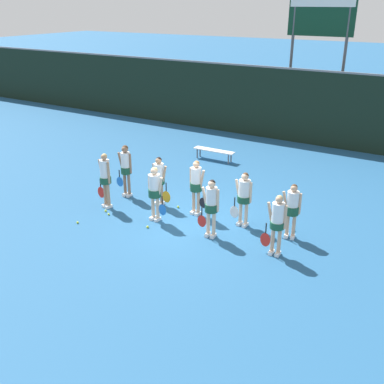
# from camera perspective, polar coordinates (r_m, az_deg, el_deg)

# --- Properties ---
(ground_plane) EXTENTS (140.00, 140.00, 0.00)m
(ground_plane) POSITION_cam_1_polar(r_m,az_deg,el_deg) (13.77, -0.04, -3.55)
(ground_plane) COLOR #235684
(fence_windscreen) EXTENTS (60.00, 0.08, 3.40)m
(fence_windscreen) POSITION_cam_1_polar(r_m,az_deg,el_deg) (21.61, 13.41, 10.56)
(fence_windscreen) COLOR black
(fence_windscreen) RESTS_ON ground_plane
(scoreboard) EXTENTS (3.11, 0.15, 6.25)m
(scoreboard) POSITION_cam_1_polar(r_m,az_deg,el_deg) (23.04, 15.90, 18.86)
(scoreboard) COLOR #515156
(scoreboard) RESTS_ON ground_plane
(bench_courtside) EXTENTS (1.80, 0.38, 0.44)m
(bench_courtside) POSITION_cam_1_polar(r_m,az_deg,el_deg) (18.88, 2.81, 5.19)
(bench_courtside) COLOR silver
(bench_courtside) RESTS_ON ground_plane
(player_0) EXTENTS (0.63, 0.35, 1.82)m
(player_0) POSITION_cam_1_polar(r_m,az_deg,el_deg) (14.47, -10.97, 1.98)
(player_0) COLOR tan
(player_0) RESTS_ON ground_plane
(player_1) EXTENTS (0.66, 0.39, 1.71)m
(player_1) POSITION_cam_1_polar(r_m,az_deg,el_deg) (13.40, -4.74, 0.36)
(player_1) COLOR beige
(player_1) RESTS_ON ground_plane
(player_2) EXTENTS (0.64, 0.37, 1.72)m
(player_2) POSITION_cam_1_polar(r_m,az_deg,el_deg) (12.41, 2.45, -1.50)
(player_2) COLOR beige
(player_2) RESTS_ON ground_plane
(player_3) EXTENTS (0.65, 0.37, 1.69)m
(player_3) POSITION_cam_1_polar(r_m,az_deg,el_deg) (11.73, 10.77, -3.57)
(player_3) COLOR tan
(player_3) RESTS_ON ground_plane
(player_4) EXTENTS (0.64, 0.35, 1.80)m
(player_4) POSITION_cam_1_polar(r_m,az_deg,el_deg) (15.22, -8.41, 3.25)
(player_4) COLOR #8C664C
(player_4) RESTS_ON ground_plane
(player_5) EXTENTS (0.67, 0.37, 1.63)m
(player_5) POSITION_cam_1_polar(r_m,az_deg,el_deg) (14.47, -4.20, 1.87)
(player_5) COLOR tan
(player_5) RESTS_ON ground_plane
(player_6) EXTENTS (0.65, 0.37, 1.76)m
(player_6) POSITION_cam_1_polar(r_m,az_deg,el_deg) (13.73, 0.55, 1.12)
(player_6) COLOR tan
(player_6) RESTS_ON ground_plane
(player_7) EXTENTS (0.67, 0.40, 1.67)m
(player_7) POSITION_cam_1_polar(r_m,az_deg,el_deg) (13.12, 6.62, -0.34)
(player_7) COLOR beige
(player_7) RESTS_ON ground_plane
(player_8) EXTENTS (0.64, 0.38, 1.62)m
(player_8) POSITION_cam_1_polar(r_m,az_deg,el_deg) (12.67, 12.59, -1.87)
(player_8) COLOR tan
(player_8) RESTS_ON ground_plane
(tennis_ball_0) EXTENTS (0.07, 0.07, 0.07)m
(tennis_ball_0) POSITION_cam_1_polar(r_m,az_deg,el_deg) (13.34, -5.67, -4.43)
(tennis_ball_0) COLOR #CCE033
(tennis_ball_0) RESTS_ON ground_plane
(tennis_ball_1) EXTENTS (0.07, 0.07, 0.07)m
(tennis_ball_1) POSITION_cam_1_polar(r_m,az_deg,el_deg) (13.43, 12.83, -4.74)
(tennis_ball_1) COLOR #CCE033
(tennis_ball_1) RESTS_ON ground_plane
(tennis_ball_2) EXTENTS (0.07, 0.07, 0.07)m
(tennis_ball_2) POSITION_cam_1_polar(r_m,az_deg,el_deg) (13.97, -14.33, -3.77)
(tennis_ball_2) COLOR #CCE033
(tennis_ball_2) RESTS_ON ground_plane
(tennis_ball_3) EXTENTS (0.07, 0.07, 0.07)m
(tennis_ball_3) POSITION_cam_1_polar(r_m,az_deg,el_deg) (14.54, -1.78, -1.90)
(tennis_ball_3) COLOR #CCE033
(tennis_ball_3) RESTS_ON ground_plane
(tennis_ball_4) EXTENTS (0.07, 0.07, 0.07)m
(tennis_ball_4) POSITION_cam_1_polar(r_m,az_deg,el_deg) (14.52, -10.91, -2.36)
(tennis_ball_4) COLOR #CCE033
(tennis_ball_4) RESTS_ON ground_plane
(tennis_ball_5) EXTENTS (0.07, 0.07, 0.07)m
(tennis_ball_5) POSITION_cam_1_polar(r_m,az_deg,el_deg) (14.29, -10.54, -2.79)
(tennis_ball_5) COLOR #CCE033
(tennis_ball_5) RESTS_ON ground_plane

